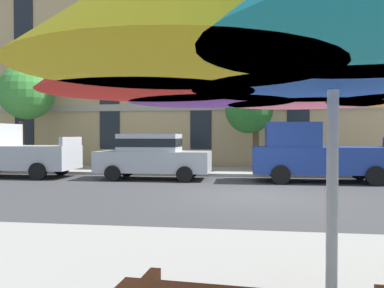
{
  "coord_description": "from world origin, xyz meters",
  "views": [
    {
      "loc": [
        -0.15,
        -11.1,
        1.73
      ],
      "look_at": [
        -2.14,
        3.2,
        1.4
      ],
      "focal_mm": 36.26,
      "sensor_mm": 36.0,
      "label": 1
    }
  ],
  "objects_px": {
    "pickup_silver": "(9,152)",
    "street_tree_middle": "(251,110)",
    "pickup_blue": "(316,154)",
    "sedan_silver": "(152,155)",
    "street_tree_left": "(28,94)",
    "patio_umbrella": "(333,43)"
  },
  "relations": [
    {
      "from": "pickup_silver",
      "to": "street_tree_middle",
      "type": "distance_m",
      "value": 10.68
    },
    {
      "from": "pickup_silver",
      "to": "pickup_blue",
      "type": "relative_size",
      "value": 1.0
    },
    {
      "from": "sedan_silver",
      "to": "street_tree_middle",
      "type": "relative_size",
      "value": 1.09
    },
    {
      "from": "street_tree_left",
      "to": "patio_umbrella",
      "type": "relative_size",
      "value": 1.67
    },
    {
      "from": "pickup_silver",
      "to": "street_tree_middle",
      "type": "relative_size",
      "value": 1.26
    },
    {
      "from": "street_tree_middle",
      "to": "patio_umbrella",
      "type": "relative_size",
      "value": 1.27
    },
    {
      "from": "sedan_silver",
      "to": "patio_umbrella",
      "type": "xyz_separation_m",
      "value": [
        4.07,
        -12.7,
        1.26
      ]
    },
    {
      "from": "pickup_blue",
      "to": "street_tree_left",
      "type": "xyz_separation_m",
      "value": [
        -13.52,
        3.55,
        2.79
      ]
    },
    {
      "from": "street_tree_left",
      "to": "patio_umbrella",
      "type": "xyz_separation_m",
      "value": [
        11.4,
        -16.25,
        -1.61
      ]
    },
    {
      "from": "sedan_silver",
      "to": "street_tree_middle",
      "type": "xyz_separation_m",
      "value": [
        3.84,
        3.45,
        1.95
      ]
    },
    {
      "from": "pickup_blue",
      "to": "street_tree_left",
      "type": "distance_m",
      "value": 14.26
    },
    {
      "from": "sedan_silver",
      "to": "patio_umbrella",
      "type": "bearing_deg",
      "value": -72.23
    },
    {
      "from": "pickup_silver",
      "to": "sedan_silver",
      "type": "distance_m",
      "value": 6.09
    },
    {
      "from": "street_tree_left",
      "to": "street_tree_middle",
      "type": "distance_m",
      "value": 11.21
    },
    {
      "from": "pickup_silver",
      "to": "sedan_silver",
      "type": "relative_size",
      "value": 1.16
    },
    {
      "from": "sedan_silver",
      "to": "street_tree_left",
      "type": "bearing_deg",
      "value": 154.15
    },
    {
      "from": "pickup_silver",
      "to": "street_tree_middle",
      "type": "bearing_deg",
      "value": 19.15
    },
    {
      "from": "pickup_blue",
      "to": "street_tree_middle",
      "type": "height_order",
      "value": "street_tree_middle"
    },
    {
      "from": "street_tree_left",
      "to": "sedan_silver",
      "type": "bearing_deg",
      "value": -25.85
    },
    {
      "from": "street_tree_middle",
      "to": "sedan_silver",
      "type": "bearing_deg",
      "value": -138.11
    },
    {
      "from": "sedan_silver",
      "to": "pickup_silver",
      "type": "bearing_deg",
      "value": 180.0
    },
    {
      "from": "sedan_silver",
      "to": "street_tree_left",
      "type": "relative_size",
      "value": 0.83
    }
  ]
}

